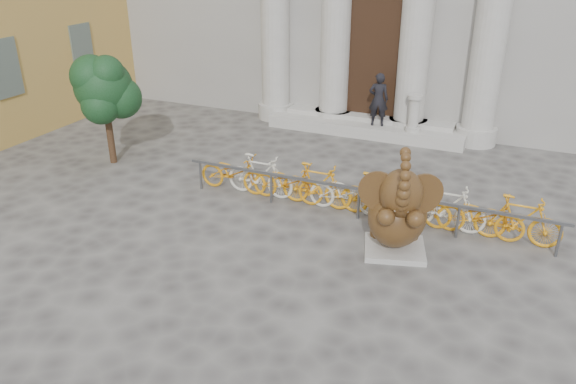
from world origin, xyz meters
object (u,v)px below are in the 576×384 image
at_px(pedestrian, 378,99).
at_px(tree, 104,89).
at_px(elephant_statue, 398,214).
at_px(bike_rack, 362,193).

bearing_deg(pedestrian, tree, 27.34).
bearing_deg(elephant_statue, pedestrian, 92.37).
relative_size(bike_rack, tree, 2.85).
bearing_deg(bike_rack, pedestrian, 101.73).
xyz_separation_m(tree, pedestrian, (5.87, 4.87, -0.86)).
height_order(bike_rack, pedestrian, pedestrian).
height_order(elephant_statue, bike_rack, elephant_statue).
height_order(elephant_statue, tree, tree).
bearing_deg(tree, bike_rack, -2.41).
bearing_deg(elephant_statue, bike_rack, 113.16).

